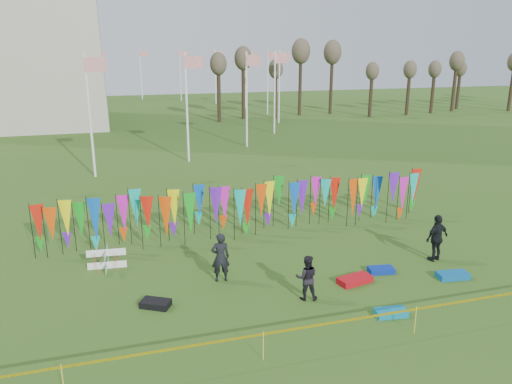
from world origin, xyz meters
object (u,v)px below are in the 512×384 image
object	(u,v)px
person_left	(220,257)
kite_bag_teal	(453,275)
kite_bag_red	(355,280)
kite_bag_black	(156,304)
kite_bag_turquoise	(391,313)
kite_bag_blue	(381,270)
person_mid	(307,278)
box_kite	(107,259)
person_right	(437,238)

from	to	relation	value
person_left	kite_bag_teal	size ratio (longest dim) A/B	1.63
kite_bag_red	kite_bag_black	size ratio (longest dim) A/B	1.34
kite_bag_turquoise	kite_bag_red	xyz separation A→B (m)	(-0.04, 2.45, 0.02)
kite_bag_teal	kite_bag_blue	bearing A→B (deg)	152.77
person_left	kite_bag_red	bearing A→B (deg)	164.91
person_left	kite_bag_red	size ratio (longest dim) A/B	1.46
person_mid	kite_bag_red	bearing A→B (deg)	-147.38
kite_bag_red	kite_bag_black	bearing A→B (deg)	177.68
person_mid	person_left	bearing A→B (deg)	-24.23
box_kite	kite_bag_turquoise	world-z (taller)	box_kite
person_left	person_right	bearing A→B (deg)	179.07
kite_bag_turquoise	kite_bag_blue	xyz separation A→B (m)	(1.35, 2.95, -0.00)
person_left	kite_bag_blue	bearing A→B (deg)	173.45
person_left	kite_bag_black	xyz separation A→B (m)	(-2.52, -1.28, -0.83)
box_kite	person_mid	distance (m)	7.95
box_kite	kite_bag_black	size ratio (longest dim) A/B	0.87
kite_bag_blue	kite_bag_teal	bearing A→B (deg)	-27.23
kite_bag_red	kite_bag_teal	bearing A→B (deg)	-10.60
person_right	kite_bag_teal	world-z (taller)	person_right
person_left	kite_bag_red	xyz separation A→B (m)	(4.71, -1.57, -0.82)
kite_bag_teal	kite_bag_black	bearing A→B (deg)	174.84
box_kite	kite_bag_blue	size ratio (longest dim) A/B	0.87
kite_bag_blue	kite_bag_teal	xyz separation A→B (m)	(2.33, -1.20, 0.01)
person_right	person_mid	bearing A→B (deg)	0.23
kite_bag_turquoise	kite_bag_black	xyz separation A→B (m)	(-7.27, 2.74, 0.01)
kite_bag_red	kite_bag_black	distance (m)	7.23
box_kite	kite_bag_turquoise	xyz separation A→B (m)	(8.81, -6.27, -0.32)
person_right	box_kite	bearing A→B (deg)	-26.31
box_kite	kite_bag_blue	distance (m)	10.68
person_mid	kite_bag_teal	world-z (taller)	person_mid
kite_bag_red	kite_bag_black	xyz separation A→B (m)	(-7.23, 0.29, -0.01)
person_left	kite_bag_turquoise	size ratio (longest dim) A/B	1.84
person_mid	box_kite	bearing A→B (deg)	-17.33
box_kite	person_mid	world-z (taller)	person_mid
person_right	kite_bag_teal	bearing A→B (deg)	63.98
person_right	kite_bag_black	size ratio (longest dim) A/B	2.02
person_left	kite_bag_turquoise	distance (m)	6.28
person_left	kite_bag_turquoise	world-z (taller)	person_left
kite_bag_turquoise	kite_bag_red	size ratio (longest dim) A/B	0.79
kite_bag_black	kite_bag_teal	world-z (taller)	kite_bag_black
kite_bag_turquoise	kite_bag_teal	distance (m)	4.07
person_mid	kite_bag_blue	size ratio (longest dim) A/B	1.66
kite_bag_turquoise	person_right	bearing A→B (deg)	39.74
person_right	kite_bag_black	xyz separation A→B (m)	(-11.31, -0.62, -0.86)
kite_bag_red	person_mid	bearing A→B (deg)	-164.09
kite_bag_teal	kite_bag_red	bearing A→B (deg)	169.40
box_kite	kite_bag_turquoise	distance (m)	10.81
kite_bag_turquoise	kite_bag_black	world-z (taller)	kite_bag_black
kite_bag_red	kite_bag_teal	world-z (taller)	kite_bag_red
box_kite	kite_bag_black	xyz separation A→B (m)	(1.53, -3.53, -0.31)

